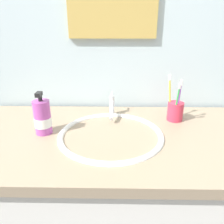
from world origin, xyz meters
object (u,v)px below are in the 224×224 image
(faucet, at_px, (113,107))
(toothbrush_yellow, at_px, (170,94))
(soap_dispenser, at_px, (43,118))
(toothbrush_cup, at_px, (175,111))
(toothbrush_green, at_px, (177,100))
(toothbrush_purple, at_px, (179,98))

(faucet, relative_size, toothbrush_yellow, 0.79)
(faucet, bearing_deg, soap_dispenser, -147.29)
(toothbrush_cup, distance_m, toothbrush_yellow, 0.08)
(toothbrush_green, bearing_deg, toothbrush_cup, 78.97)
(toothbrush_cup, bearing_deg, toothbrush_green, -101.03)
(toothbrush_yellow, relative_size, toothbrush_green, 1.10)
(toothbrush_green, distance_m, soap_dispenser, 0.58)
(toothbrush_green, height_order, toothbrush_purple, toothbrush_purple)
(toothbrush_yellow, xyz_separation_m, soap_dispenser, (-0.54, -0.16, -0.05))
(soap_dispenser, bearing_deg, faucet, 32.71)
(toothbrush_cup, xyz_separation_m, soap_dispenser, (-0.57, -0.14, 0.02))
(toothbrush_green, bearing_deg, toothbrush_yellow, 114.21)
(faucet, xyz_separation_m, toothbrush_green, (0.28, -0.07, 0.06))
(toothbrush_cup, relative_size, toothbrush_purple, 0.45)
(toothbrush_purple, bearing_deg, faucet, 169.64)
(faucet, relative_size, soap_dispenser, 0.90)
(faucet, distance_m, toothbrush_cup, 0.29)
(soap_dispenser, bearing_deg, toothbrush_cup, 13.89)
(toothbrush_green, height_order, soap_dispenser, toothbrush_green)
(toothbrush_yellow, distance_m, soap_dispenser, 0.57)
(faucet, relative_size, toothbrush_purple, 0.84)
(faucet, relative_size, toothbrush_green, 0.87)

